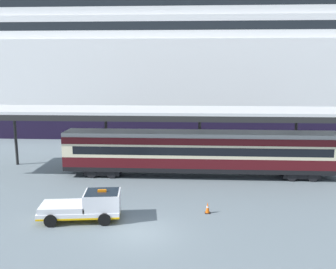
{
  "coord_description": "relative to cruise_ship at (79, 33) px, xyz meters",
  "views": [
    {
      "loc": [
        2.82,
        -20.81,
        9.86
      ],
      "look_at": [
        1.17,
        8.41,
        4.5
      ],
      "focal_mm": 39.75,
      "sensor_mm": 36.0,
      "label": 1
    }
  ],
  "objects": [
    {
      "name": "cruise_ship",
      "position": [
        0.0,
        0.0,
        0.0
      ],
      "size": [
        137.1,
        29.03,
        45.94
      ],
      "color": "black",
      "rests_on": "ground"
    },
    {
      "name": "platform_canopy",
      "position": [
        19.79,
        -30.5,
        -9.65
      ],
      "size": [
        46.27,
        5.91,
        6.09
      ],
      "color": "silver",
      "rests_on": "ground"
    },
    {
      "name": "traffic_cone_mid",
      "position": [
        20.06,
        -39.62,
        -15.12
      ],
      "size": [
        0.36,
        0.36,
        0.78
      ],
      "color": "black",
      "rests_on": "ground"
    },
    {
      "name": "traffic_cone_near",
      "position": [
        11.98,
        -37.56,
        -15.15
      ],
      "size": [
        0.36,
        0.36,
        0.71
      ],
      "color": "black",
      "rests_on": "ground"
    },
    {
      "name": "ground_plane",
      "position": [
        15.9,
        -42.92,
        -15.5
      ],
      "size": [
        400.0,
        400.0,
        0.0
      ],
      "primitive_type": "plane",
      "color": "slate"
    },
    {
      "name": "service_truck",
      "position": [
        12.23,
        -41.15,
        -14.51
      ],
      "size": [
        5.41,
        2.73,
        2.02
      ],
      "color": "white",
      "rests_on": "ground"
    },
    {
      "name": "train_carriage",
      "position": [
        19.79,
        -30.92,
        -13.19
      ],
      "size": [
        24.53,
        2.81,
        4.11
      ],
      "color": "black",
      "rests_on": "ground"
    }
  ]
}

